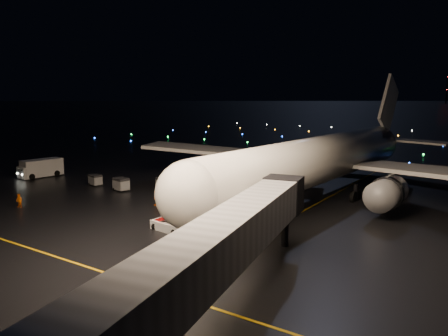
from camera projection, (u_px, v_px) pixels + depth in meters
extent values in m
cube|color=#D09A08|center=(300.00, 213.00, 51.88)|extent=(0.25, 80.00, 0.02)
cube|color=#D09A08|center=(21.00, 245.00, 40.61)|extent=(60.00, 0.25, 0.02)
cube|color=silver|center=(175.00, 271.00, 32.03)|extent=(5.07, 3.73, 2.17)
cube|color=silver|center=(42.00, 168.00, 74.45)|extent=(3.75, 8.61, 3.07)
imported|color=orange|center=(19.00, 201.00, 54.20)|extent=(0.96, 0.83, 1.71)
imported|color=orange|center=(156.00, 198.00, 55.24)|extent=(1.16, 1.03, 1.89)
cone|color=orange|center=(256.00, 198.00, 58.12)|extent=(0.56, 0.56, 0.55)
cone|color=orange|center=(281.00, 190.00, 63.15)|extent=(0.49, 0.49, 0.49)
cone|color=orange|center=(221.00, 185.00, 66.63)|extent=(0.64, 0.64, 0.56)
cone|color=orange|center=(187.00, 170.00, 79.64)|extent=(0.39, 0.39, 0.44)
cylinder|color=black|center=(448.00, 83.00, 681.64)|extent=(1.80, 1.80, 64.00)
cube|color=gray|center=(163.00, 184.00, 64.14)|extent=(2.58, 2.19, 1.86)
cube|color=gray|center=(121.00, 184.00, 63.60)|extent=(2.50, 1.97, 1.90)
cube|color=gray|center=(95.00, 180.00, 67.40)|extent=(2.24, 1.78, 1.69)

